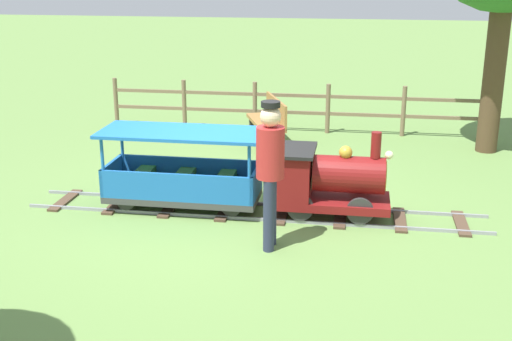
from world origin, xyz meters
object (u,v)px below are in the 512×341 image
Objects in this scene: conductor_person at (270,164)px; park_bench at (269,123)px; locomotive at (324,179)px; passenger_car at (183,177)px.

conductor_person is 1.19× the size of park_bench.
locomotive is 0.89× the size of conductor_person.
conductor_person is at bearing 8.34° from park_bench.
passenger_car is at bearing -128.90° from conductor_person.
locomotive reaches higher than park_bench.
locomotive is 1.07× the size of park_bench.
locomotive reaches higher than passenger_car.
conductor_person reaches higher than locomotive.
conductor_person is (1.00, -0.51, 0.47)m from locomotive.
locomotive is at bearing 19.90° from park_bench.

